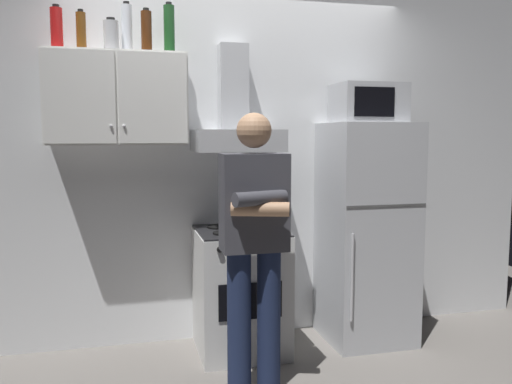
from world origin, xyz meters
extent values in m
plane|color=slate|center=(0.00, 0.00, 0.00)|extent=(7.00, 7.00, 0.00)
cube|color=white|center=(0.00, 0.60, 1.35)|extent=(4.80, 0.10, 2.70)
cube|color=white|center=(-0.85, 0.38, 1.75)|extent=(0.90, 0.34, 0.60)
cube|color=white|center=(-1.07, 0.20, 1.75)|extent=(0.43, 0.01, 0.58)
cube|color=white|center=(-0.62, 0.20, 1.75)|extent=(0.43, 0.01, 0.58)
sphere|color=#B2B2B7|center=(-0.89, 0.19, 1.57)|extent=(0.02, 0.02, 0.02)
sphere|color=#B2B2B7|center=(-0.81, 0.19, 1.57)|extent=(0.02, 0.02, 0.02)
cube|color=silver|center=(-0.05, 0.25, 0.42)|extent=(0.60, 0.60, 0.85)
cube|color=black|center=(-0.05, 0.25, 0.86)|extent=(0.59, 0.59, 0.01)
cube|color=black|center=(-0.05, -0.05, 0.45)|extent=(0.42, 0.01, 0.24)
cylinder|color=black|center=(-0.18, 0.13, 0.87)|extent=(0.16, 0.16, 0.01)
cylinder|color=black|center=(0.08, 0.13, 0.87)|extent=(0.16, 0.16, 0.01)
cylinder|color=black|center=(-0.18, 0.37, 0.87)|extent=(0.16, 0.16, 0.01)
cylinder|color=black|center=(0.08, 0.37, 0.87)|extent=(0.16, 0.16, 0.01)
cylinder|color=black|center=(-0.25, -0.06, 0.80)|extent=(0.04, 0.02, 0.04)
cylinder|color=black|center=(-0.12, -0.06, 0.80)|extent=(0.04, 0.02, 0.04)
cylinder|color=black|center=(0.02, -0.06, 0.80)|extent=(0.04, 0.02, 0.04)
cylinder|color=black|center=(0.15, -0.06, 0.80)|extent=(0.04, 0.02, 0.04)
cube|color=#B7BABF|center=(-0.05, 0.33, 1.47)|extent=(0.60, 0.44, 0.15)
cube|color=#B7BABF|center=(-0.05, 0.47, 1.85)|extent=(0.20, 0.16, 0.60)
cube|color=silver|center=(0.90, 0.25, 0.80)|extent=(0.60, 0.60, 1.60)
cube|color=#4C4C4C|center=(0.90, -0.05, 1.04)|extent=(0.59, 0.01, 0.01)
cylinder|color=silver|center=(0.65, -0.06, 0.56)|extent=(0.02, 0.02, 0.60)
cube|color=#B7BABF|center=(0.90, 0.27, 1.74)|extent=(0.48, 0.36, 0.28)
cube|color=black|center=(0.86, 0.09, 1.74)|extent=(0.30, 0.01, 0.20)
cylinder|color=#192342|center=(-0.19, -0.35, 0.42)|extent=(0.14, 0.14, 0.85)
cylinder|color=#192342|center=(-0.01, -0.35, 0.42)|extent=(0.14, 0.14, 0.85)
cube|color=#3F3F47|center=(-0.10, -0.35, 1.13)|extent=(0.38, 0.20, 0.56)
cylinder|color=#3F3F47|center=(-0.10, -0.49, 1.17)|extent=(0.33, 0.17, 0.08)
cylinder|color=tan|center=(-0.10, -0.49, 1.11)|extent=(0.33, 0.17, 0.08)
sphere|color=tan|center=(-0.10, -0.35, 1.54)|extent=(0.20, 0.20, 0.20)
cylinder|color=#B7BABF|center=(0.08, 0.13, 0.94)|extent=(0.17, 0.17, 0.13)
cylinder|color=black|center=(-0.03, 0.13, 0.98)|extent=(0.05, 0.01, 0.01)
cylinder|color=black|center=(0.19, 0.13, 0.98)|extent=(0.05, 0.01, 0.01)
cylinder|color=#19471E|center=(-0.50, 0.39, 2.21)|extent=(0.07, 0.07, 0.32)
cylinder|color=black|center=(-0.50, 0.39, 2.38)|extent=(0.04, 0.04, 0.02)
cylinder|color=#B2B5BA|center=(-0.88, 0.36, 2.15)|extent=(0.10, 0.10, 0.20)
cylinder|color=black|center=(-0.88, 0.36, 2.26)|extent=(0.05, 0.05, 0.02)
cylinder|color=brown|center=(-1.06, 0.37, 2.17)|extent=(0.06, 0.06, 0.24)
cylinder|color=black|center=(-1.06, 0.37, 2.30)|extent=(0.03, 0.03, 0.02)
cylinder|color=silver|center=(-0.77, 0.42, 2.21)|extent=(0.07, 0.07, 0.31)
cylinder|color=black|center=(-0.77, 0.42, 2.37)|extent=(0.04, 0.04, 0.02)
cylinder|color=#47230F|center=(-0.65, 0.37, 2.18)|extent=(0.07, 0.07, 0.27)
cylinder|color=black|center=(-0.65, 0.37, 2.33)|extent=(0.04, 0.04, 0.02)
cylinder|color=red|center=(-1.21, 0.36, 2.18)|extent=(0.08, 0.08, 0.26)
cylinder|color=black|center=(-1.21, 0.36, 2.32)|extent=(0.04, 0.04, 0.02)
camera|label=1|loc=(-0.83, -3.27, 1.52)|focal=37.14mm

